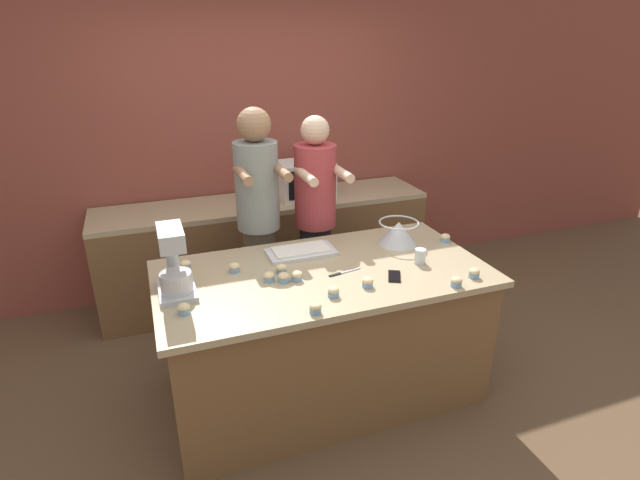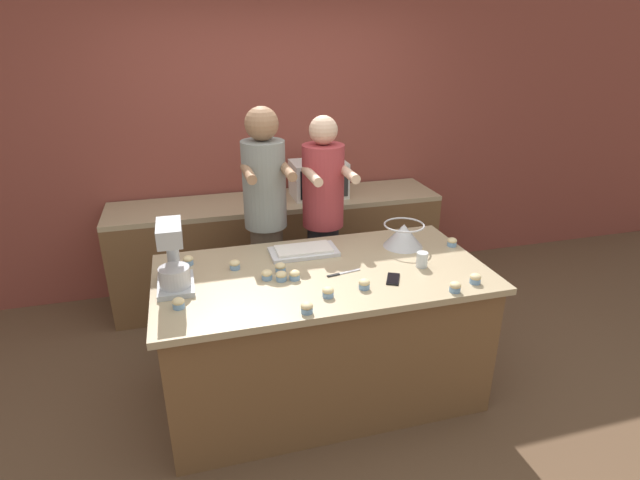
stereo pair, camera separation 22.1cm
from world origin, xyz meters
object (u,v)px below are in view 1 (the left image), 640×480
(microwave_oven, at_px, (305,179))
(cell_phone, at_px, (394,276))
(cupcake_2, at_px, (474,273))
(cupcake_11, at_px, (456,282))
(person_right, at_px, (316,224))
(cupcake_10, at_px, (297,276))
(mixing_bowl, at_px, (398,232))
(cupcake_3, at_px, (281,269))
(cupcake_9, at_px, (368,282))
(cupcake_0, at_px, (333,292))
(cupcake_1, at_px, (284,277))
(cupcake_6, at_px, (269,277))
(knife, at_px, (343,273))
(cupcake_7, at_px, (184,309))
(cupcake_12, at_px, (445,238))
(cupcake_8, at_px, (315,308))
(stand_mixer, at_px, (174,265))
(person_left, at_px, (259,224))
(cupcake_5, at_px, (185,265))
(cupcake_4, at_px, (234,268))
(drinking_glass, at_px, (420,256))
(baking_tray, at_px, (301,251))

(microwave_oven, distance_m, cell_phone, 1.64)
(cupcake_2, bearing_deg, cupcake_11, -160.16)
(person_right, xyz_separation_m, cupcake_10, (-0.40, -0.79, 0.01))
(mixing_bowl, height_order, cupcake_10, mixing_bowl)
(cupcake_3, xyz_separation_m, cupcake_9, (0.41, -0.33, 0.00))
(cupcake_0, height_order, cupcake_10, same)
(cupcake_1, relative_size, cupcake_6, 1.00)
(cupcake_1, bearing_deg, cupcake_10, -5.26)
(knife, height_order, cupcake_7, cupcake_7)
(cupcake_6, distance_m, cupcake_12, 1.29)
(cupcake_8, xyz_separation_m, cupcake_10, (0.02, 0.38, 0.00))
(stand_mixer, distance_m, mixing_bowl, 1.49)
(cupcake_0, bearing_deg, cupcake_7, 173.03)
(knife, height_order, cupcake_10, cupcake_10)
(person_left, relative_size, cupcake_8, 27.57)
(person_left, xyz_separation_m, cupcake_12, (1.15, -0.60, -0.04))
(cupcake_9, bearing_deg, knife, 107.36)
(cupcake_2, bearing_deg, cupcake_8, -176.87)
(cupcake_5, xyz_separation_m, cupcake_12, (1.71, -0.18, 0.00))
(person_left, xyz_separation_m, cupcake_9, (0.38, -1.01, -0.04))
(cupcake_10, bearing_deg, cupcake_4, 143.77)
(person_right, relative_size, cupcake_0, 26.36)
(person_left, bearing_deg, microwave_oven, 49.66)
(cupcake_0, height_order, cupcake_1, same)
(cupcake_10, bearing_deg, person_right, 63.25)
(cupcake_2, bearing_deg, cupcake_0, 175.05)
(mixing_bowl, distance_m, cupcake_3, 0.89)
(cupcake_5, height_order, cupcake_8, same)
(person_right, distance_m, knife, 0.81)
(stand_mixer, distance_m, cupcake_4, 0.40)
(drinking_glass, relative_size, cupcake_7, 1.46)
(knife, bearing_deg, stand_mixer, 174.63)
(mixing_bowl, distance_m, baking_tray, 0.68)
(stand_mixer, xyz_separation_m, cupcake_7, (0.01, -0.24, -0.14))
(cupcake_0, relative_size, cupcake_9, 1.00)
(cupcake_1, relative_size, cupcake_10, 1.00)
(stand_mixer, height_order, cupcake_2, stand_mixer)
(mixing_bowl, distance_m, cupcake_7, 1.53)
(stand_mixer, xyz_separation_m, cupcake_9, (1.02, -0.30, -0.14))
(baking_tray, bearing_deg, knife, -67.15)
(cupcake_2, height_order, cupcake_9, same)
(cupcake_0, bearing_deg, drinking_glass, 17.45)
(stand_mixer, height_order, cupcake_7, stand_mixer)
(knife, bearing_deg, cupcake_2, -24.39)
(knife, distance_m, cupcake_10, 0.29)
(cupcake_10, bearing_deg, cupcake_5, 147.68)
(knife, bearing_deg, cell_phone, -29.91)
(mixing_bowl, xyz_separation_m, drinking_glass, (-0.02, -0.32, -0.04))
(cell_phone, bearing_deg, drinking_glass, 26.01)
(stand_mixer, xyz_separation_m, baking_tray, (0.80, 0.26, -0.15))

